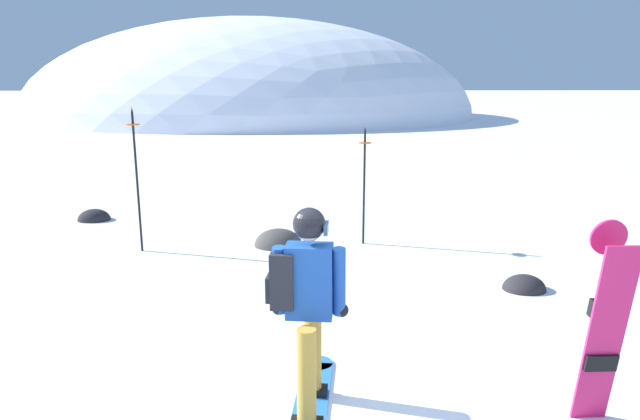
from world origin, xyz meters
The scene contains 8 objects.
ridge_peak_main centered at (-3.74, 39.12, 0.00)m, with size 32.30×29.07×14.09m.
snowboarder_main centered at (-0.38, 0.51, 0.92)m, with size 0.65×1.83×1.71m.
spare_snowboard centered at (1.88, 0.26, 0.83)m, with size 0.28×0.27×1.64m.
piste_marker_near centered at (0.66, 5.32, 1.10)m, with size 0.20×0.20×1.93m.
piste_marker_far centered at (-2.91, 5.06, 1.28)m, with size 0.20×0.20×2.26m.
rock_dark centered at (-0.75, 5.27, 0.00)m, with size 0.79×0.67×0.55m.
rock_mid centered at (-4.37, 7.14, 0.00)m, with size 0.62×0.53×0.43m.
rock_small centered at (2.50, 3.14, 0.00)m, with size 0.56×0.47×0.39m.
Camera 1 is at (-0.44, -3.58, 2.64)m, focal length 31.45 mm.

